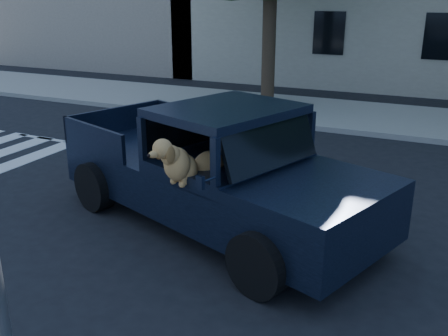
# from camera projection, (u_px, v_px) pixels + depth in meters

# --- Properties ---
(ground) EXTENTS (120.00, 120.00, 0.00)m
(ground) POSITION_uv_depth(u_px,v_px,m) (294.00, 263.00, 7.03)
(ground) COLOR black
(ground) RESTS_ON ground
(far_sidewalk) EXTENTS (60.00, 4.00, 0.15)m
(far_sidewalk) POSITION_uv_depth(u_px,v_px,m) (388.00, 119.00, 14.87)
(far_sidewalk) COLOR gray
(far_sidewalk) RESTS_ON ground
(pickup_truck) EXTENTS (6.00, 3.91, 2.00)m
(pickup_truck) POSITION_uv_depth(u_px,v_px,m) (210.00, 183.00, 8.10)
(pickup_truck) COLOR black
(pickup_truck) RESTS_ON ground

